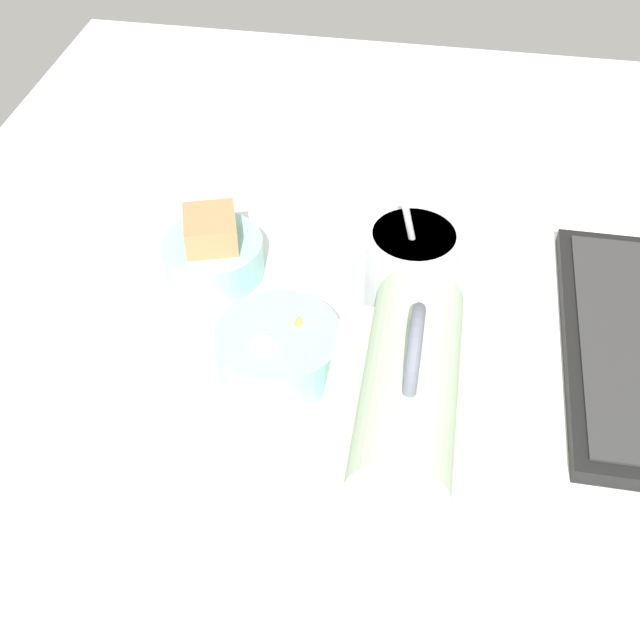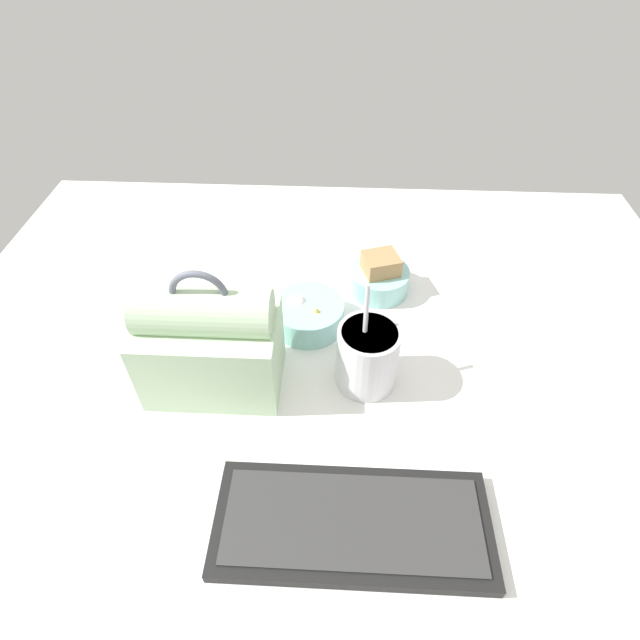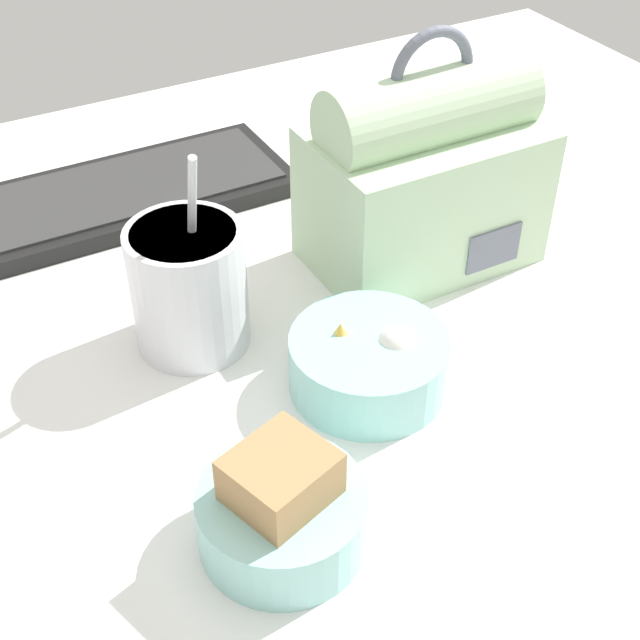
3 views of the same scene
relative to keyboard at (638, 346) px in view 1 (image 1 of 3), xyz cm
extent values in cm
cube|color=white|center=(4.18, -30.16, -2.02)|extent=(140.00, 110.00, 2.00)
cube|color=black|center=(0.00, 0.00, -0.12)|extent=(34.93, 14.98, 1.80)
cube|color=#333333|center=(0.00, 0.00, 0.93)|extent=(32.14, 12.28, 0.30)
cube|color=#B7D6AD|center=(21.71, -22.89, 5.61)|extent=(20.59, 13.16, 13.26)
cylinder|color=#B7D6AD|center=(21.71, -22.89, 14.25)|extent=(19.56, 7.29, 7.29)
cube|color=slate|center=(25.32, -29.57, 2.63)|extent=(5.76, 0.30, 3.98)
torus|color=slate|center=(21.71, -22.89, 17.53)|extent=(8.21, 1.00, 8.21)
cylinder|color=silver|center=(-2.08, -24.21, 4.49)|extent=(9.62, 9.62, 11.02)
cylinder|color=gold|center=(-2.08, -24.21, 9.70)|extent=(8.47, 8.47, 0.60)
cylinder|color=silver|center=(-1.36, -24.70, 11.19)|extent=(0.70, 3.74, 12.46)
cylinder|color=#93D1CC|center=(-4.93, -46.59, 1.29)|extent=(11.36, 11.36, 4.61)
cube|color=#A87F51|center=(-4.93, -46.59, 3.82)|extent=(7.70, 7.33, 6.45)
cylinder|color=#93D1CC|center=(7.94, -36.35, 1.42)|extent=(12.70, 12.70, 4.88)
ellipsoid|color=white|center=(9.85, -37.31, 2.72)|extent=(3.45, 3.45, 4.06)
cone|color=#EFBC47|center=(6.36, -34.58, 2.76)|extent=(5.74, 5.74, 4.15)
sphere|color=black|center=(8.35, -40.21, 1.45)|extent=(1.52, 1.52, 1.52)
sphere|color=black|center=(8.88, -39.47, 1.45)|extent=(1.52, 1.52, 1.52)
sphere|color=black|center=(8.95, -38.56, 1.45)|extent=(1.52, 1.52, 1.52)
camera|label=1|loc=(61.54, -23.00, 60.75)|focal=45.00mm
camera|label=2|loc=(2.77, 27.08, 62.56)|focal=28.00mm
camera|label=3|loc=(-20.80, -80.65, 48.51)|focal=50.00mm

